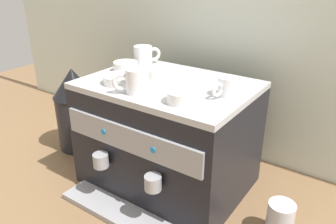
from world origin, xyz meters
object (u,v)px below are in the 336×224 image
object	(u,v)px
ceramic_bowl_2	(119,79)
milk_pitcher	(280,220)
coffee_grinder	(76,108)
ceramic_bowl_0	(159,73)
espresso_machine	(167,135)
ceramic_cup_0	(226,87)
ceramic_bowl_3	(126,67)
ceramic_bowl_1	(182,97)
ceramic_cup_2	(136,81)
ceramic_cup_1	(144,56)

from	to	relation	value
ceramic_bowl_2	milk_pitcher	world-z (taller)	ceramic_bowl_2
ceramic_bowl_2	coffee_grinder	size ratio (longest dim) A/B	0.29
ceramic_bowl_0	coffee_grinder	world-z (taller)	ceramic_bowl_0
coffee_grinder	milk_pitcher	world-z (taller)	coffee_grinder
espresso_machine	ceramic_cup_0	world-z (taller)	ceramic_cup_0
ceramic_bowl_2	ceramic_bowl_3	size ratio (longest dim) A/B	1.19
ceramic_bowl_1	coffee_grinder	distance (m)	0.72
espresso_machine	ceramic_cup_2	world-z (taller)	ceramic_cup_2
ceramic_bowl_3	milk_pitcher	bearing A→B (deg)	-5.35
ceramic_cup_0	ceramic_bowl_3	world-z (taller)	ceramic_cup_0
ceramic_cup_1	ceramic_bowl_0	world-z (taller)	ceramic_cup_1
ceramic_cup_2	ceramic_bowl_1	bearing A→B (deg)	5.67
ceramic_cup_0	ceramic_bowl_0	size ratio (longest dim) A/B	0.78
ceramic_bowl_3	coffee_grinder	world-z (taller)	ceramic_bowl_3
ceramic_cup_0	ceramic_cup_1	world-z (taller)	ceramic_cup_1
milk_pitcher	coffee_grinder	bearing A→B (deg)	178.29
espresso_machine	ceramic_bowl_3	size ratio (longest dim) A/B	6.37
espresso_machine	ceramic_bowl_3	bearing A→B (deg)	173.67
ceramic_cup_2	ceramic_bowl_3	xyz separation A→B (m)	(-0.20, 0.17, -0.02)
espresso_machine	ceramic_bowl_1	xyz separation A→B (m)	(0.14, -0.13, 0.23)
ceramic_bowl_1	ceramic_bowl_3	distance (m)	0.40
ceramic_cup_1	ceramic_bowl_3	bearing A→B (deg)	-93.72
ceramic_bowl_2	coffee_grinder	bearing A→B (deg)	166.25
ceramic_bowl_2	milk_pitcher	size ratio (longest dim) A/B	0.91
coffee_grinder	ceramic_cup_0	bearing A→B (deg)	0.63
ceramic_bowl_3	milk_pitcher	size ratio (longest dim) A/B	0.76
ceramic_cup_0	ceramic_cup_2	world-z (taller)	ceramic_cup_2
ceramic_cup_2	coffee_grinder	distance (m)	0.57
espresso_machine	ceramic_bowl_2	world-z (taller)	ceramic_bowl_2
espresso_machine	ceramic_bowl_0	distance (m)	0.24
ceramic_cup_2	milk_pitcher	distance (m)	0.65
ceramic_cup_0	ceramic_bowl_3	distance (m)	0.46
ceramic_cup_0	milk_pitcher	size ratio (longest dim) A/B	0.76
ceramic_bowl_1	ceramic_cup_1	bearing A→B (deg)	143.87
espresso_machine	ceramic_bowl_0	world-z (taller)	ceramic_bowl_0
espresso_machine	ceramic_cup_2	size ratio (longest dim) A/B	5.96
ceramic_cup_2	coffee_grinder	size ratio (longest dim) A/B	0.26
ceramic_bowl_0	ceramic_bowl_2	xyz separation A→B (m)	(-0.07, -0.14, -0.00)
espresso_machine	ceramic_bowl_2	bearing A→B (deg)	-143.42
ceramic_cup_0	coffee_grinder	xyz separation A→B (m)	(-0.75, -0.01, -0.26)
espresso_machine	coffee_grinder	bearing A→B (deg)	-178.78
ceramic_bowl_3	ceramic_cup_0	bearing A→B (deg)	-3.43
coffee_grinder	milk_pitcher	xyz separation A→B (m)	(0.99, -0.03, -0.14)
ceramic_cup_2	milk_pitcher	bearing A→B (deg)	11.66
ceramic_bowl_3	coffee_grinder	distance (m)	0.38
ceramic_bowl_2	coffee_grinder	distance (m)	0.46
ceramic_cup_0	ceramic_bowl_1	distance (m)	0.15
ceramic_cup_1	ceramic_bowl_2	bearing A→B (deg)	-72.53
ceramic_cup_1	ceramic_cup_2	distance (m)	0.34
ceramic_cup_2	ceramic_cup_0	bearing A→B (deg)	28.47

